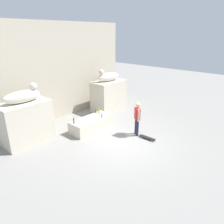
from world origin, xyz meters
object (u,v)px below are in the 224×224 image
Objects in this scene: skateboard at (147,138)px; bottle_orange at (99,112)px; skater at (137,117)px; statue_reclining_left at (23,96)px; bottle_brown at (74,121)px; bottle_blue at (102,116)px; statue_reclining_right at (108,77)px; bottle_green at (96,111)px.

bottle_orange reaches higher than skateboard.
skater reaches higher than skateboard.
skater is (3.74, -3.36, -1.23)m from statue_reclining_left.
bottle_blue is at bearing -19.51° from bottle_brown.
bottle_brown reaches higher than skateboard.
statue_reclining_right reaches higher than bottle_green.
statue_reclining_left is 3.88m from bottle_orange.
skater is at bearing -71.17° from bottle_blue.
bottle_green is (-0.32, 2.45, -0.19)m from skater.
skateboard is (-1.72, -4.00, -2.09)m from statue_reclining_right.
bottle_green is at bearing -132.95° from skater.
skateboard is 2.59× the size of bottle_brown.
statue_reclining_left reaches higher than skateboard.
skateboard is at bearing 37.27° from skater.
bottle_brown is at bearing -98.63° from skater.
skater is 2.47m from bottle_green.
bottle_blue is (1.41, -0.50, -0.02)m from bottle_brown.
statue_reclining_left is 0.98× the size of skater.
skater is 5.37× the size of bottle_brown.
skater is 1.85m from bottle_blue.
bottle_brown reaches higher than bottle_green.
statue_reclining_right reaches higher than skater.
bottle_orange reaches higher than bottle_green.
statue_reclining_left is 3.81m from bottle_green.
skateboard is at bearing -84.53° from bottle_green.
skateboard is 2.87× the size of bottle_orange.
bottle_blue is (-2.29, -1.63, -1.43)m from statue_reclining_right.
statue_reclining_right is at bearing 17.01° from bottle_brown.
bottle_brown is (-2.00, 2.24, -0.18)m from skater.
bottle_blue is (-0.27, -0.70, -0.01)m from bottle_green.
skateboard is at bearing 73.71° from statue_reclining_right.
bottle_brown is at bearing -146.96° from skateboard.
statue_reclining_left is at bearing 164.99° from bottle_green.
bottle_brown is 1.19× the size of bottle_blue.
bottle_brown is at bearing -28.56° from statue_reclining_left.
skater is 6.38× the size of bottle_blue.
statue_reclining_left is 5.17m from skater.
skater is at bearing 176.16° from skateboard.
bottle_orange is (0.28, 0.48, 0.01)m from bottle_blue.
bottle_brown is at bearing 23.99° from statue_reclining_right.
bottle_green is (3.42, -0.92, -1.42)m from statue_reclining_left.
statue_reclining_right reaches higher than skateboard.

